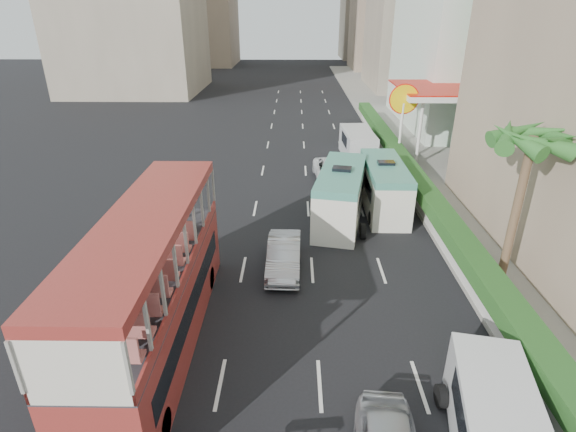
{
  "coord_description": "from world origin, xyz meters",
  "views": [
    {
      "loc": [
        -1.26,
        -12.79,
        10.96
      ],
      "look_at": [
        -1.5,
        4.0,
        3.2
      ],
      "focal_mm": 28.0,
      "sensor_mm": 36.0,
      "label": 1
    }
  ],
  "objects_px": {
    "minibus_far": "(384,187)",
    "panel_van_near": "(495,425)",
    "panel_van_far": "(358,145)",
    "car_silver_lane_a": "(284,269)",
    "van_asset": "(332,181)",
    "double_decker_bus": "(154,283)",
    "shell_station": "(435,122)",
    "palm_tree": "(516,213)",
    "minibus_near": "(341,196)"
  },
  "relations": [
    {
      "from": "panel_van_far",
      "to": "panel_van_near",
      "type": "bearing_deg",
      "value": -92.18
    },
    {
      "from": "double_decker_bus",
      "to": "minibus_near",
      "type": "height_order",
      "value": "double_decker_bus"
    },
    {
      "from": "van_asset",
      "to": "panel_van_near",
      "type": "distance_m",
      "value": 21.27
    },
    {
      "from": "minibus_near",
      "to": "car_silver_lane_a",
      "type": "bearing_deg",
      "value": -108.01
    },
    {
      "from": "double_decker_bus",
      "to": "panel_van_far",
      "type": "bearing_deg",
      "value": 66.22
    },
    {
      "from": "van_asset",
      "to": "panel_van_far",
      "type": "height_order",
      "value": "panel_van_far"
    },
    {
      "from": "van_asset",
      "to": "panel_van_near",
      "type": "relative_size",
      "value": 1.06
    },
    {
      "from": "panel_van_far",
      "to": "car_silver_lane_a",
      "type": "bearing_deg",
      "value": -110.58
    },
    {
      "from": "car_silver_lane_a",
      "to": "panel_van_near",
      "type": "height_order",
      "value": "panel_van_near"
    },
    {
      "from": "minibus_far",
      "to": "palm_tree",
      "type": "xyz_separation_m",
      "value": [
        3.76,
        -8.01,
        1.96
      ]
    },
    {
      "from": "double_decker_bus",
      "to": "car_silver_lane_a",
      "type": "bearing_deg",
      "value": 49.81
    },
    {
      "from": "panel_van_far",
      "to": "minibus_near",
      "type": "bearing_deg",
      "value": -104.56
    },
    {
      "from": "minibus_near",
      "to": "palm_tree",
      "type": "xyz_separation_m",
      "value": [
        6.45,
        -6.44,
        1.89
      ]
    },
    {
      "from": "palm_tree",
      "to": "shell_station",
      "type": "distance_m",
      "value": 19.14
    },
    {
      "from": "van_asset",
      "to": "minibus_far",
      "type": "distance_m",
      "value": 5.64
    },
    {
      "from": "shell_station",
      "to": "minibus_near",
      "type": "bearing_deg",
      "value": -124.57
    },
    {
      "from": "car_silver_lane_a",
      "to": "palm_tree",
      "type": "height_order",
      "value": "palm_tree"
    },
    {
      "from": "minibus_far",
      "to": "panel_van_far",
      "type": "height_order",
      "value": "minibus_far"
    },
    {
      "from": "minibus_far",
      "to": "panel_van_near",
      "type": "relative_size",
      "value": 1.31
    },
    {
      "from": "panel_van_near",
      "to": "palm_tree",
      "type": "distance_m",
      "value": 9.4
    },
    {
      "from": "minibus_far",
      "to": "panel_van_far",
      "type": "bearing_deg",
      "value": 91.84
    },
    {
      "from": "minibus_near",
      "to": "shell_station",
      "type": "height_order",
      "value": "shell_station"
    },
    {
      "from": "double_decker_bus",
      "to": "car_silver_lane_a",
      "type": "relative_size",
      "value": 2.58
    },
    {
      "from": "double_decker_bus",
      "to": "minibus_near",
      "type": "relative_size",
      "value": 1.63
    },
    {
      "from": "minibus_far",
      "to": "palm_tree",
      "type": "height_order",
      "value": "palm_tree"
    },
    {
      "from": "van_asset",
      "to": "minibus_near",
      "type": "relative_size",
      "value": 0.77
    },
    {
      "from": "car_silver_lane_a",
      "to": "minibus_near",
      "type": "distance_m",
      "value": 6.34
    },
    {
      "from": "minibus_far",
      "to": "palm_tree",
      "type": "distance_m",
      "value": 9.06
    },
    {
      "from": "panel_van_far",
      "to": "palm_tree",
      "type": "bearing_deg",
      "value": -80.49
    },
    {
      "from": "double_decker_bus",
      "to": "van_asset",
      "type": "bearing_deg",
      "value": 66.18
    },
    {
      "from": "shell_station",
      "to": "car_silver_lane_a",
      "type": "bearing_deg",
      "value": -123.16
    },
    {
      "from": "palm_tree",
      "to": "shell_station",
      "type": "bearing_deg",
      "value": 83.4
    },
    {
      "from": "palm_tree",
      "to": "van_asset",
      "type": "bearing_deg",
      "value": 116.55
    },
    {
      "from": "double_decker_bus",
      "to": "palm_tree",
      "type": "relative_size",
      "value": 1.72
    },
    {
      "from": "palm_tree",
      "to": "minibus_far",
      "type": "bearing_deg",
      "value": 115.14
    },
    {
      "from": "car_silver_lane_a",
      "to": "van_asset",
      "type": "distance_m",
      "value": 12.11
    },
    {
      "from": "double_decker_bus",
      "to": "minibus_near",
      "type": "distance_m",
      "value": 12.81
    },
    {
      "from": "car_silver_lane_a",
      "to": "shell_station",
      "type": "xyz_separation_m",
      "value": [
        11.71,
        17.92,
        2.75
      ]
    },
    {
      "from": "panel_van_far",
      "to": "shell_station",
      "type": "relative_size",
      "value": 0.69
    },
    {
      "from": "van_asset",
      "to": "shell_station",
      "type": "relative_size",
      "value": 0.65
    },
    {
      "from": "car_silver_lane_a",
      "to": "panel_van_near",
      "type": "bearing_deg",
      "value": -57.3
    },
    {
      "from": "double_decker_bus",
      "to": "minibus_far",
      "type": "relative_size",
      "value": 1.72
    },
    {
      "from": "double_decker_bus",
      "to": "minibus_far",
      "type": "bearing_deg",
      "value": 50.09
    },
    {
      "from": "panel_van_near",
      "to": "shell_station",
      "type": "distance_m",
      "value": 27.98
    },
    {
      "from": "van_asset",
      "to": "minibus_near",
      "type": "bearing_deg",
      "value": -93.48
    },
    {
      "from": "car_silver_lane_a",
      "to": "van_asset",
      "type": "xyz_separation_m",
      "value": [
        3.12,
        11.71,
        0.0
      ]
    },
    {
      "from": "van_asset",
      "to": "panel_van_far",
      "type": "bearing_deg",
      "value": 63.45
    },
    {
      "from": "car_silver_lane_a",
      "to": "van_asset",
      "type": "height_order",
      "value": "van_asset"
    },
    {
      "from": "shell_station",
      "to": "panel_van_far",
      "type": "bearing_deg",
      "value": -173.45
    },
    {
      "from": "car_silver_lane_a",
      "to": "palm_tree",
      "type": "distance_m",
      "value": 10.15
    }
  ]
}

